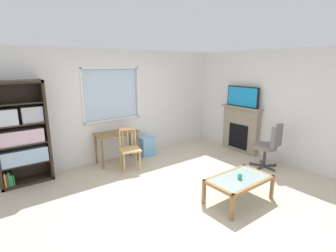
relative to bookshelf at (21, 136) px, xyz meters
The scene contains 12 objects.
ground 3.12m from the bookshelf, 43.89° to the right, with size 6.47×5.61×0.02m, color beige.
wall_back_with_window 2.20m from the bookshelf, ahead, with size 5.47×0.15×2.56m.
wall_right 5.36m from the bookshelf, 22.66° to the right, with size 0.12×4.81×2.56m, color silver.
bookshelf is the anchor object (origin of this frame).
desk_under_window 1.90m from the bookshelf, ahead, with size 0.97×0.48×0.72m.
wooden_chair 2.06m from the bookshelf, 18.09° to the right, with size 0.51×0.49×0.90m.
plastic_drawer_unit 2.75m from the bookshelf, ahead, with size 0.35×0.40×0.47m, color #72ADDB.
fireplace 4.97m from the bookshelf, 15.41° to the right, with size 0.26×1.12×1.18m.
tv 4.97m from the bookshelf, 15.46° to the right, with size 0.06×0.91×0.51m.
office_chair 4.98m from the bookshelf, 29.07° to the right, with size 0.57×0.58×1.00m.
coffee_table 4.00m from the bookshelf, 47.05° to the right, with size 1.09×0.63×0.41m.
sippy_cup 3.99m from the bookshelf, 47.61° to the right, with size 0.07×0.07×0.09m, color #33B770.
Camera 1 is at (-2.68, -3.18, 2.22)m, focal length 27.07 mm.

